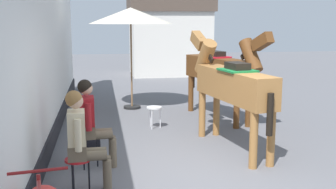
% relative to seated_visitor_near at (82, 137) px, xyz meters
% --- Properties ---
extents(ground_plane, '(40.00, 40.00, 0.00)m').
position_rel_seated_visitor_near_xyz_m(ground_plane, '(1.77, 3.19, -0.78)').
color(ground_plane, slate).
extents(pub_facade_wall, '(0.34, 14.00, 3.40)m').
position_rel_seated_visitor_near_xyz_m(pub_facade_wall, '(-0.78, 1.69, 0.76)').
color(pub_facade_wall, white).
rests_on(pub_facade_wall, ground_plane).
extents(distant_cottage, '(3.40, 2.60, 3.50)m').
position_rel_seated_visitor_near_xyz_m(distant_cottage, '(3.17, 12.11, 1.02)').
color(distant_cottage, silver).
rests_on(distant_cottage, ground_plane).
extents(seated_visitor_near, '(0.61, 0.49, 1.39)m').
position_rel_seated_visitor_near_xyz_m(seated_visitor_near, '(0.00, 0.00, 0.00)').
color(seated_visitor_near, red).
rests_on(seated_visitor_near, ground_plane).
extents(seated_visitor_far, '(0.61, 0.49, 1.39)m').
position_rel_seated_visitor_near_xyz_m(seated_visitor_far, '(0.11, 1.00, 0.00)').
color(seated_visitor_far, black).
rests_on(seated_visitor_far, ground_plane).
extents(saddled_horse_near, '(0.82, 2.97, 2.06)m').
position_rel_seated_visitor_near_xyz_m(saddled_horse_near, '(2.52, 1.64, 0.38)').
color(saddled_horse_near, '#9E6B38').
rests_on(saddled_horse_near, ground_plane).
extents(saddled_horse_far, '(1.17, 2.90, 2.06)m').
position_rel_seated_visitor_near_xyz_m(saddled_horse_far, '(2.98, 3.79, 0.38)').
color(saddled_horse_far, brown).
rests_on(saddled_horse_far, ground_plane).
extents(cafe_parasol, '(2.10, 2.10, 2.58)m').
position_rel_seated_visitor_near_xyz_m(cafe_parasol, '(1.05, 5.34, 1.59)').
color(cafe_parasol, black).
rests_on(cafe_parasol, ground_plane).
extents(spare_stool_white, '(0.32, 0.32, 0.46)m').
position_rel_seated_visitor_near_xyz_m(spare_stool_white, '(1.37, 3.24, -0.38)').
color(spare_stool_white, white).
rests_on(spare_stool_white, ground_plane).
extents(satchel_bag, '(0.29, 0.14, 0.20)m').
position_rel_seated_visitor_near_xyz_m(satchel_bag, '(0.08, 1.93, -0.68)').
color(satchel_bag, black).
rests_on(satchel_bag, ground_plane).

